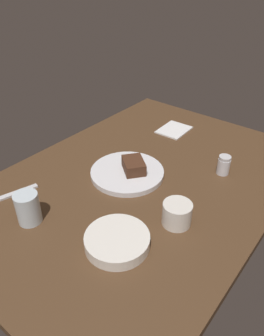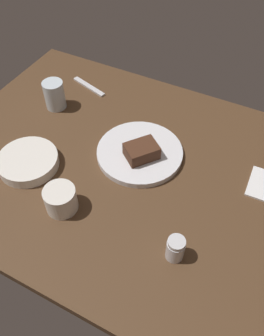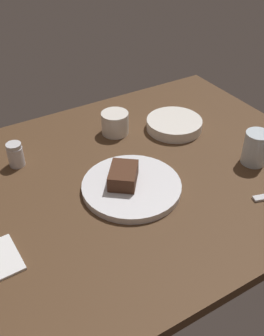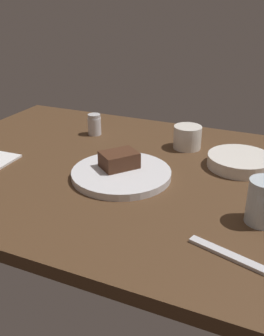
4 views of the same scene
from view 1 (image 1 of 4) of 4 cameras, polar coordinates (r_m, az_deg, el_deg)
dining_table at (r=110.81cm, az=1.77°, el=-2.53°), size 120.00×84.00×3.00cm
dessert_plate at (r=111.19cm, az=-0.86°, el=-0.83°), size 25.54×25.54×1.84cm
chocolate_cake_slice at (r=109.39cm, az=0.24°, el=0.41°), size 10.96×11.35×4.13cm
salt_shaker at (r=115.19cm, az=16.07°, el=0.52°), size 4.37×4.37×6.90cm
water_glass at (r=95.33cm, az=-18.11°, el=-6.81°), size 6.83×6.83×9.54cm
side_bowl at (r=86.15cm, az=-2.67°, el=-12.86°), size 17.41×17.41×3.31cm
coffee_cup at (r=91.74cm, az=8.04°, el=-8.10°), size 8.38×8.38×6.89cm
dessert_spoon at (r=109.49cm, az=-20.23°, el=-4.29°), size 14.90×5.96×0.70cm
folded_napkin at (r=141.59cm, az=7.51°, el=6.78°), size 14.49×11.62×0.60cm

